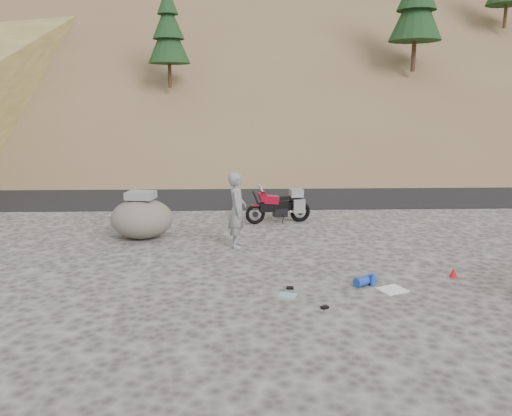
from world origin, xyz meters
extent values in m
plane|color=#3C3937|center=(0.00, 0.00, 0.00)|extent=(140.00, 140.00, 0.00)
cube|color=black|center=(0.00, 9.00, 0.00)|extent=(120.00, 7.00, 0.05)
cube|color=brown|center=(2.00, 30.00, 8.00)|extent=(110.00, 51.90, 46.72)
cube|color=brown|center=(2.00, 30.00, 8.30)|extent=(110.00, 43.28, 36.46)
cube|color=brown|center=(2.00, 50.00, 14.00)|extent=(120.00, 40.00, 30.00)
cylinder|color=#331E12|center=(-4.00, 14.00, 4.90)|extent=(0.17, 0.17, 1.40)
cone|color=black|center=(-4.00, 14.00, 6.44)|extent=(2.00, 2.00, 2.25)
cone|color=black|center=(-4.00, 14.00, 7.29)|extent=(1.50, 1.50, 1.76)
cone|color=black|center=(-4.00, 14.00, 8.15)|extent=(1.00, 1.00, 1.26)
cylinder|color=#331E12|center=(8.00, 15.00, 5.94)|extent=(0.22, 0.22, 1.82)
cone|color=black|center=(8.00, 15.00, 7.95)|extent=(2.60, 2.60, 2.92)
cylinder|color=#331E12|center=(14.00, 18.00, 8.32)|extent=(0.18, 0.18, 1.54)
torus|color=black|center=(-0.26, 3.59, 0.29)|extent=(0.60, 0.23, 0.59)
cylinder|color=black|center=(-0.26, 3.59, 0.29)|extent=(0.19, 0.09, 0.18)
torus|color=black|center=(1.08, 3.88, 0.29)|extent=(0.64, 0.25, 0.62)
cylinder|color=black|center=(1.08, 3.88, 0.29)|extent=(0.21, 0.11, 0.20)
cylinder|color=black|center=(-0.19, 3.60, 0.62)|extent=(0.34, 0.12, 0.72)
cylinder|color=black|center=(-0.07, 3.63, 0.96)|extent=(0.16, 0.55, 0.04)
cube|color=black|center=(0.39, 3.73, 0.49)|extent=(1.09, 0.44, 0.27)
cube|color=black|center=(0.48, 3.75, 0.31)|extent=(0.45, 0.35, 0.25)
cube|color=maroon|center=(0.19, 3.69, 0.71)|extent=(0.51, 0.36, 0.28)
cube|color=maroon|center=(-0.05, 3.64, 0.82)|extent=(0.33, 0.35, 0.31)
cube|color=silver|center=(-0.11, 3.62, 1.05)|extent=(0.16, 0.28, 0.23)
cube|color=black|center=(0.61, 3.78, 0.73)|extent=(0.52, 0.30, 0.11)
cube|color=black|center=(0.94, 3.85, 0.69)|extent=(0.34, 0.22, 0.09)
cube|color=silver|center=(1.02, 3.63, 0.52)|extent=(0.37, 0.18, 0.40)
cube|color=silver|center=(0.92, 4.08, 0.52)|extent=(0.37, 0.18, 0.40)
cube|color=gray|center=(0.95, 3.85, 0.87)|extent=(0.43, 0.38, 0.23)
cube|color=maroon|center=(-0.26, 3.59, 0.56)|extent=(0.28, 0.16, 0.04)
cylinder|color=black|center=(0.55, 3.60, 0.16)|extent=(0.06, 0.19, 0.32)
cylinder|color=silver|center=(0.94, 3.72, 0.36)|extent=(0.41, 0.16, 0.11)
imported|color=gray|center=(-0.78, 1.26, 0.00)|extent=(0.49, 0.70, 1.84)
ellipsoid|color=#534F47|center=(-3.27, 2.15, 0.52)|extent=(2.02, 1.89, 1.04)
cube|color=gray|center=(-3.27, 2.15, 1.13)|extent=(0.73, 0.62, 0.18)
cube|color=white|center=(2.16, -1.77, 0.01)|extent=(0.61, 0.58, 0.02)
cylinder|color=#1B3DA5|center=(1.70, -1.49, 0.10)|extent=(0.50, 0.42, 0.19)
cylinder|color=#1B3DA5|center=(1.84, -1.54, 0.12)|extent=(0.11, 0.11, 0.23)
cone|color=red|center=(3.61, -1.09, 0.10)|extent=(0.16, 0.16, 0.20)
cube|color=black|center=(0.23, -1.64, 0.02)|extent=(0.14, 0.11, 0.04)
cube|color=black|center=(0.73, -2.59, 0.02)|extent=(0.15, 0.14, 0.04)
cube|color=#7CA8BF|center=(0.15, -1.98, 0.01)|extent=(0.38, 0.33, 0.01)
camera|label=1|loc=(-0.72, -10.59, 3.46)|focal=35.00mm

